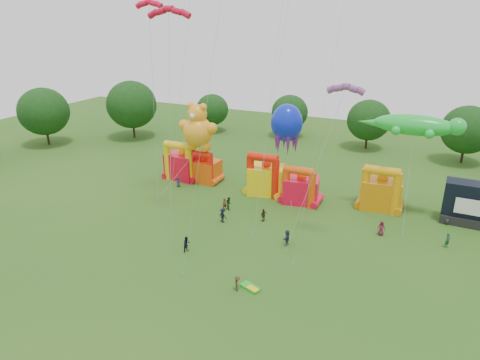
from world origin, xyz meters
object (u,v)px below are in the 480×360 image
at_px(stage_trailer, 480,206).
at_px(spectator_4, 264,215).
at_px(spectator_0, 178,182).
at_px(bouncy_castle_0, 182,164).
at_px(octopus_kite, 288,150).
at_px(bouncy_castle_2, 266,178).
at_px(gecko_kite, 411,150).
at_px(teddy_bear_kite, 189,150).

distance_m(stage_trailer, spectator_4, 26.85).
bearing_deg(spectator_4, spectator_0, -83.13).
height_order(bouncy_castle_0, octopus_kite, octopus_kite).
relative_size(bouncy_castle_2, stage_trailer, 0.76).
height_order(stage_trailer, spectator_4, stage_trailer).
height_order(bouncy_castle_0, stage_trailer, bouncy_castle_0).
relative_size(gecko_kite, octopus_kite, 1.01).
bearing_deg(bouncy_castle_2, teddy_bear_kite, -167.83).
bearing_deg(octopus_kite, spectator_0, -166.90).
bearing_deg(bouncy_castle_2, spectator_4, -69.75).
relative_size(gecko_kite, spectator_4, 7.66).
bearing_deg(bouncy_castle_2, gecko_kite, 0.62).
xyz_separation_m(gecko_kite, octopus_kite, (-16.06, 0.38, -2.21)).
distance_m(octopus_kite, spectator_0, 17.59).
xyz_separation_m(stage_trailer, teddy_bear_kite, (-39.23, -4.24, 3.34)).
bearing_deg(bouncy_castle_2, stage_trailer, 3.67).
xyz_separation_m(bouncy_castle_0, stage_trailer, (42.25, 1.45, 0.18)).
height_order(stage_trailer, spectator_0, stage_trailer).
bearing_deg(bouncy_castle_2, octopus_kite, 10.96).
bearing_deg(stage_trailer, teddy_bear_kite, -173.83).
height_order(octopus_kite, spectator_4, octopus_kite).
distance_m(bouncy_castle_2, octopus_kite, 5.36).
distance_m(bouncy_castle_2, teddy_bear_kite, 12.14).
bearing_deg(spectator_4, gecko_kite, 144.42).
bearing_deg(spectator_4, octopus_kite, -153.53).
xyz_separation_m(octopus_kite, spectator_4, (0.17, -9.18, -6.00)).
bearing_deg(gecko_kite, stage_trailer, 10.18).
bearing_deg(bouncy_castle_2, spectator_0, -166.42).
height_order(bouncy_castle_2, stage_trailer, bouncy_castle_2).
distance_m(stage_trailer, spectator_0, 41.27).
bearing_deg(bouncy_castle_0, gecko_kite, -0.23).
relative_size(teddy_bear_kite, gecko_kite, 0.96).
bearing_deg(spectator_0, bouncy_castle_0, 119.91).
height_order(teddy_bear_kite, gecko_kite, gecko_kite).
distance_m(bouncy_castle_2, gecko_kite, 20.18).
xyz_separation_m(gecko_kite, spectator_0, (-32.13, -3.36, -8.30)).
xyz_separation_m(teddy_bear_kite, spectator_4, (14.54, -6.15, -5.08)).
height_order(bouncy_castle_2, octopus_kite, octopus_kite).
bearing_deg(bouncy_castle_2, bouncy_castle_0, 178.65).
relative_size(teddy_bear_kite, octopus_kite, 0.96).
distance_m(teddy_bear_kite, spectator_4, 16.58).
distance_m(bouncy_castle_0, spectator_4, 19.77).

